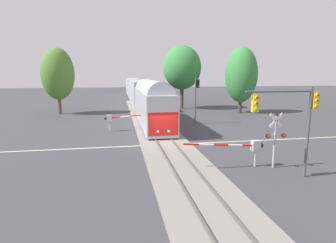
% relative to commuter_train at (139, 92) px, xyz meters
% --- Properties ---
extents(ground_plane, '(220.00, 220.00, 0.00)m').
position_rel_commuter_train_xyz_m(ground_plane, '(-0.00, -31.06, -2.73)').
color(ground_plane, '#3D3D42').
extents(road_centre_stripe, '(44.00, 0.20, 0.01)m').
position_rel_commuter_train_xyz_m(road_centre_stripe, '(-0.00, -31.06, -2.73)').
color(road_centre_stripe, beige).
rests_on(road_centre_stripe, ground).
extents(railway_track, '(4.40, 80.00, 0.32)m').
position_rel_commuter_train_xyz_m(railway_track, '(-0.00, -31.06, -2.64)').
color(railway_track, gray).
rests_on(railway_track, ground).
extents(commuter_train, '(3.04, 64.45, 5.16)m').
position_rel_commuter_train_xyz_m(commuter_train, '(0.00, 0.00, 0.00)').
color(commuter_train, '#B2B7C1').
rests_on(commuter_train, railway_track).
extents(crossing_gate_near, '(5.53, 0.40, 1.85)m').
position_rel_commuter_train_xyz_m(crossing_gate_near, '(4.43, -37.86, -1.31)').
color(crossing_gate_near, '#B7B7BC').
rests_on(crossing_gate_near, ground).
extents(crossing_signal_mast, '(1.36, 0.44, 3.77)m').
position_rel_commuter_train_xyz_m(crossing_signal_mast, '(6.11, -38.31, -0.43)').
color(crossing_signal_mast, '#B2B2B7').
rests_on(crossing_signal_mast, ground).
extents(crossing_gate_far, '(6.41, 0.40, 1.95)m').
position_rel_commuter_train_xyz_m(crossing_gate_far, '(-4.23, -24.27, -1.29)').
color(crossing_gate_far, '#B7B7BC').
rests_on(crossing_gate_far, ground).
extents(traffic_signal_near_right, '(4.54, 0.38, 5.45)m').
position_rel_commuter_train_xyz_m(traffic_signal_near_right, '(5.92, -40.15, 1.37)').
color(traffic_signal_near_right, '#4C4C51').
rests_on(traffic_signal_near_right, ground).
extents(traffic_signal_far_side, '(0.53, 0.38, 5.82)m').
position_rel_commuter_train_xyz_m(traffic_signal_far_side, '(5.56, -21.53, 1.16)').
color(traffic_signal_far_side, '#4C4C51').
rests_on(traffic_signal_far_side, ground).
extents(maple_right_background, '(5.05, 5.05, 10.43)m').
position_rel_commuter_train_xyz_m(maple_right_background, '(15.38, -12.86, 3.30)').
color(maple_right_background, '#4C3828').
rests_on(maple_right_background, ground).
extents(elm_centre_background, '(6.75, 6.75, 11.18)m').
position_rel_commuter_train_xyz_m(elm_centre_background, '(7.31, -5.92, 4.56)').
color(elm_centre_background, brown).
rests_on(elm_centre_background, ground).
extents(pine_left_background, '(4.97, 4.97, 10.16)m').
position_rel_commuter_train_xyz_m(pine_left_background, '(-13.04, -9.34, 3.46)').
color(pine_left_background, brown).
rests_on(pine_left_background, ground).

